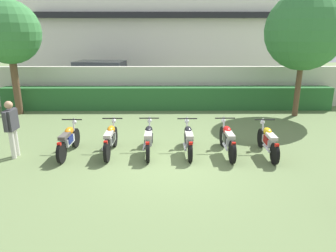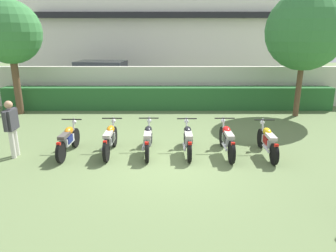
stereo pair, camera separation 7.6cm
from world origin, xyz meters
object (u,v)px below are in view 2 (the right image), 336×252
at_px(parked_car, 105,78).
at_px(motorcycle_in_row_1, 111,139).
at_px(motorcycle_in_row_2, 149,139).
at_px(inspector_person, 12,124).
at_px(tree_near_inspector, 10,33).
at_px(motorcycle_in_row_3, 188,139).
at_px(tree_far_side, 306,31).
at_px(motorcycle_in_row_5, 268,141).
at_px(motorcycle_in_row_4, 227,139).
at_px(motorcycle_in_row_0, 68,140).

relative_size(parked_car, motorcycle_in_row_1, 2.55).
xyz_separation_m(motorcycle_in_row_2, inspector_person, (-3.81, -0.28, 0.52)).
xyz_separation_m(tree_near_inspector, motorcycle_in_row_3, (7.09, -4.71, -2.99)).
bearing_deg(tree_far_side, tree_near_inspector, 178.21).
bearing_deg(motorcycle_in_row_5, motorcycle_in_row_1, 89.20).
relative_size(tree_far_side, inspector_person, 3.10).
relative_size(tree_far_side, motorcycle_in_row_2, 2.63).
height_order(tree_near_inspector, motorcycle_in_row_4, tree_near_inspector).
height_order(motorcycle_in_row_2, inspector_person, inspector_person).
xyz_separation_m(parked_car, motorcycle_in_row_0, (0.76, -9.39, -0.49)).
height_order(motorcycle_in_row_3, motorcycle_in_row_4, motorcycle_in_row_4).
relative_size(motorcycle_in_row_2, motorcycle_in_row_5, 1.01).
relative_size(parked_car, inspector_person, 2.88).
bearing_deg(tree_far_side, inspector_person, -155.05).
bearing_deg(parked_car, motorcycle_in_row_3, -57.43).
height_order(motorcycle_in_row_1, motorcycle_in_row_2, motorcycle_in_row_1).
bearing_deg(tree_near_inspector, motorcycle_in_row_3, -33.58).
xyz_separation_m(parked_car, motorcycle_in_row_5, (6.54, -9.46, -0.49)).
bearing_deg(motorcycle_in_row_5, motorcycle_in_row_2, 87.89).
distance_m(parked_car, tree_far_side, 10.72).
relative_size(motorcycle_in_row_1, motorcycle_in_row_3, 0.99).
bearing_deg(tree_near_inspector, tree_far_side, -1.79).
xyz_separation_m(parked_car, inspector_person, (-0.72, -9.56, 0.03)).
relative_size(motorcycle_in_row_4, inspector_person, 1.21).
relative_size(parked_car, tree_near_inspector, 0.99).
height_order(motorcycle_in_row_4, motorcycle_in_row_5, motorcycle_in_row_4).
xyz_separation_m(tree_near_inspector, motorcycle_in_row_4, (8.23, -4.78, -2.98)).
xyz_separation_m(motorcycle_in_row_0, motorcycle_in_row_2, (2.32, 0.12, -0.00)).
distance_m(motorcycle_in_row_2, motorcycle_in_row_3, 1.16).
bearing_deg(motorcycle_in_row_5, tree_near_inspector, 63.56).
bearing_deg(inspector_person, tree_near_inspector, 113.14).
distance_m(parked_car, motorcycle_in_row_1, 9.53).
distance_m(motorcycle_in_row_1, motorcycle_in_row_5, 4.56).
bearing_deg(tree_far_side, motorcycle_in_row_2, -144.61).
height_order(tree_far_side, motorcycle_in_row_1, tree_far_side).
relative_size(motorcycle_in_row_2, inspector_person, 1.18).
distance_m(parked_car, inspector_person, 9.58).
bearing_deg(motorcycle_in_row_0, motorcycle_in_row_3, -86.44).
xyz_separation_m(tree_far_side, motorcycle_in_row_5, (-2.62, -4.50, -3.05)).
bearing_deg(inspector_person, tree_far_side, 24.95).
relative_size(tree_near_inspector, motorcycle_in_row_2, 2.46).
xyz_separation_m(tree_near_inspector, motorcycle_in_row_1, (4.82, -4.73, -2.97)).
distance_m(motorcycle_in_row_2, motorcycle_in_row_5, 3.46).
bearing_deg(inspector_person, motorcycle_in_row_5, 0.75).
height_order(tree_far_side, motorcycle_in_row_2, tree_far_side).
bearing_deg(tree_far_side, motorcycle_in_row_3, -138.56).
bearing_deg(tree_far_side, parked_car, 151.55).
bearing_deg(tree_far_side, motorcycle_in_row_1, -148.76).
xyz_separation_m(tree_far_side, motorcycle_in_row_2, (-6.07, -4.31, -3.05)).
bearing_deg(motorcycle_in_row_5, motorcycle_in_row_3, 86.82).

